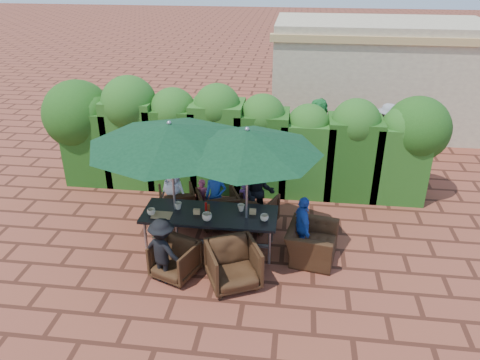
# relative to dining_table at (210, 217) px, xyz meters

# --- Properties ---
(ground) EXTENTS (80.00, 80.00, 0.00)m
(ground) POSITION_rel_dining_table_xyz_m (0.23, 0.23, -0.68)
(ground) COLOR brown
(ground) RESTS_ON ground
(dining_table) EXTENTS (2.44, 0.90, 0.75)m
(dining_table) POSITION_rel_dining_table_xyz_m (0.00, 0.00, 0.00)
(dining_table) COLOR black
(dining_table) RESTS_ON ground
(umbrella_left) EXTENTS (2.88, 2.88, 2.46)m
(umbrella_left) POSITION_rel_dining_table_xyz_m (-0.66, 0.07, 1.54)
(umbrella_left) COLOR gray
(umbrella_left) RESTS_ON ground
(umbrella_right) EXTENTS (2.55, 2.55, 2.46)m
(umbrella_right) POSITION_rel_dining_table_xyz_m (0.68, -0.07, 1.54)
(umbrella_right) COLOR gray
(umbrella_right) RESTS_ON ground
(chair_far_left) EXTENTS (0.88, 0.85, 0.72)m
(chair_far_left) POSITION_rel_dining_table_xyz_m (-0.90, 1.06, -0.32)
(chair_far_left) COLOR black
(chair_far_left) RESTS_ON ground
(chair_far_mid) EXTENTS (0.98, 0.96, 0.79)m
(chair_far_mid) POSITION_rel_dining_table_xyz_m (-0.01, 0.91, -0.28)
(chair_far_mid) COLOR black
(chair_far_mid) RESTS_ON ground
(chair_far_right) EXTENTS (0.94, 0.91, 0.74)m
(chair_far_right) POSITION_rel_dining_table_xyz_m (0.76, 0.92, -0.30)
(chair_far_right) COLOR black
(chair_far_right) RESTS_ON ground
(chair_near_left) EXTENTS (0.87, 0.84, 0.70)m
(chair_near_left) POSITION_rel_dining_table_xyz_m (-0.45, -0.87, -0.33)
(chair_near_left) COLOR black
(chair_near_left) RESTS_ON ground
(chair_near_right) EXTENTS (1.04, 1.02, 0.83)m
(chair_near_right) POSITION_rel_dining_table_xyz_m (0.57, -0.96, -0.26)
(chair_near_right) COLOR black
(chair_near_right) RESTS_ON ground
(chair_end_right) EXTENTS (0.78, 1.06, 0.84)m
(chair_end_right) POSITION_rel_dining_table_xyz_m (1.86, -0.06, -0.26)
(chair_end_right) COLOR black
(chair_end_right) RESTS_ON ground
(adult_far_left) EXTENTS (0.66, 0.50, 1.18)m
(adult_far_left) POSITION_rel_dining_table_xyz_m (-0.92, 0.95, -0.08)
(adult_far_left) COLOR white
(adult_far_left) RESTS_ON ground
(adult_far_mid) EXTENTS (0.46, 0.39, 1.19)m
(adult_far_mid) POSITION_rel_dining_table_xyz_m (-0.06, 0.92, -0.08)
(adult_far_mid) COLOR #214CB2
(adult_far_mid) RESTS_ON ground
(adult_far_right) EXTENTS (0.68, 0.43, 1.38)m
(adult_far_right) POSITION_rel_dining_table_xyz_m (0.79, 1.01, 0.01)
(adult_far_right) COLOR black
(adult_far_right) RESTS_ON ground
(adult_near_left) EXTENTS (0.83, 0.61, 1.18)m
(adult_near_left) POSITION_rel_dining_table_xyz_m (-0.59, -1.03, -0.09)
(adult_near_left) COLOR black
(adult_near_left) RESTS_ON ground
(adult_end_right) EXTENTS (0.53, 0.76, 1.17)m
(adult_end_right) POSITION_rel_dining_table_xyz_m (1.68, 0.02, -0.09)
(adult_end_right) COLOR #214CB2
(adult_end_right) RESTS_ON ground
(child_left) EXTENTS (0.35, 0.30, 0.87)m
(child_left) POSITION_rel_dining_table_xyz_m (-0.36, 1.05, -0.24)
(child_left) COLOR #D14A68
(child_left) RESTS_ON ground
(child_right) EXTENTS (0.38, 0.34, 0.87)m
(child_right) POSITION_rel_dining_table_xyz_m (0.52, 1.10, -0.24)
(child_right) COLOR #87479A
(child_right) RESTS_ON ground
(pedestrian_a) EXTENTS (1.68, 1.11, 1.70)m
(pedestrian_a) POSITION_rel_dining_table_xyz_m (2.01, 4.33, 0.17)
(pedestrian_a) COLOR #268E3D
(pedestrian_a) RESTS_ON ground
(pedestrian_b) EXTENTS (0.90, 0.78, 1.61)m
(pedestrian_b) POSITION_rel_dining_table_xyz_m (2.74, 4.52, 0.13)
(pedestrian_b) COLOR #D14A68
(pedestrian_b) RESTS_ON ground
(pedestrian_c) EXTENTS (1.10, 0.81, 1.56)m
(pedestrian_c) POSITION_rel_dining_table_xyz_m (3.77, 4.53, 0.10)
(pedestrian_c) COLOR gray
(pedestrian_c) RESTS_ON ground
(cup_a) EXTENTS (0.15, 0.15, 0.12)m
(cup_a) POSITION_rel_dining_table_xyz_m (-1.03, -0.18, 0.13)
(cup_a) COLOR beige
(cup_a) RESTS_ON dining_table
(cup_b) EXTENTS (0.14, 0.14, 0.13)m
(cup_b) POSITION_rel_dining_table_xyz_m (-0.60, 0.09, 0.14)
(cup_b) COLOR beige
(cup_b) RESTS_ON dining_table
(cup_c) EXTENTS (0.18, 0.18, 0.14)m
(cup_c) POSITION_rel_dining_table_xyz_m (-0.00, -0.24, 0.14)
(cup_c) COLOR beige
(cup_c) RESTS_ON dining_table
(cup_d) EXTENTS (0.13, 0.13, 0.13)m
(cup_d) POSITION_rel_dining_table_xyz_m (0.55, 0.17, 0.14)
(cup_d) COLOR beige
(cup_d) RESTS_ON dining_table
(cup_e) EXTENTS (0.15, 0.15, 0.12)m
(cup_e) POSITION_rel_dining_table_xyz_m (1.00, -0.13, 0.13)
(cup_e) COLOR beige
(cup_e) RESTS_ON dining_table
(ketchup_bottle) EXTENTS (0.04, 0.04, 0.17)m
(ketchup_bottle) POSITION_rel_dining_table_xyz_m (-0.08, 0.09, 0.16)
(ketchup_bottle) COLOR #B20C0A
(ketchup_bottle) RESTS_ON dining_table
(sauce_bottle) EXTENTS (0.04, 0.04, 0.17)m
(sauce_bottle) POSITION_rel_dining_table_xyz_m (-0.02, 0.03, 0.16)
(sauce_bottle) COLOR #4C230C
(sauce_bottle) RESTS_ON dining_table
(serving_tray) EXTENTS (0.35, 0.25, 0.02)m
(serving_tray) POSITION_rel_dining_table_xyz_m (-0.84, -0.18, 0.08)
(serving_tray) COLOR #A88351
(serving_tray) RESTS_ON dining_table
(number_block_left) EXTENTS (0.12, 0.06, 0.10)m
(number_block_left) POSITION_rel_dining_table_xyz_m (-0.23, -0.05, 0.12)
(number_block_left) COLOR #DBB770
(number_block_left) RESTS_ON dining_table
(number_block_right) EXTENTS (0.12, 0.06, 0.10)m
(number_block_right) POSITION_rel_dining_table_xyz_m (0.78, 0.08, 0.12)
(number_block_right) COLOR #DBB770
(number_block_right) RESTS_ON dining_table
(hedge_wall) EXTENTS (9.10, 1.60, 2.57)m
(hedge_wall) POSITION_rel_dining_table_xyz_m (-0.06, 2.55, 0.64)
(hedge_wall) COLOR #183C10
(hedge_wall) RESTS_ON ground
(building) EXTENTS (6.20, 3.08, 3.20)m
(building) POSITION_rel_dining_table_xyz_m (3.73, 7.22, 0.93)
(building) COLOR beige
(building) RESTS_ON ground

